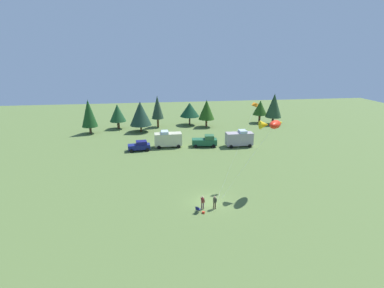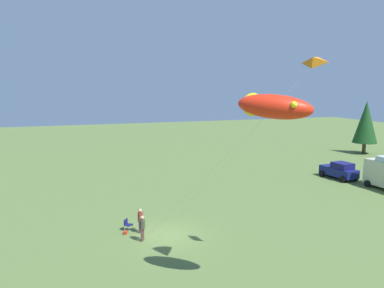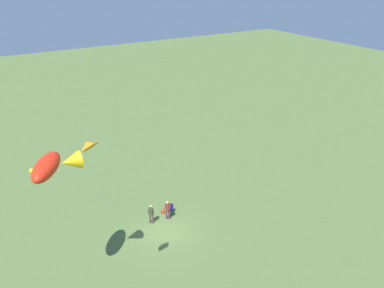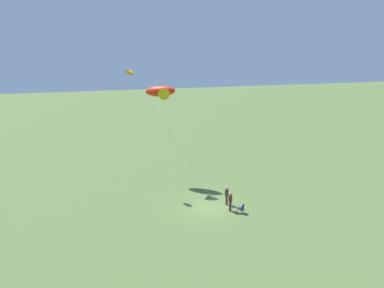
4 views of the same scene
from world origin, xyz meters
The scene contains 7 objects.
ground_plane centered at (0.00, 0.00, 0.00)m, with size 160.00×160.00×0.00m, color #546B36.
person_kite_flyer centered at (0.35, -1.79, 1.02)m, with size 0.52×0.49×1.74m.
folding_chair centered at (-1.84, -2.44, 0.49)m, with size 0.68×0.68×0.82m.
person_spectator centered at (-1.13, -1.64, 1.02)m, with size 0.53×0.51×1.74m.
backpack_on_grass centered at (-1.20, -2.69, 0.11)m, with size 0.32×0.22×0.22m, color red.
kite_large_fish centered at (8.85, 2.58, 9.31)m, with size 10.53×6.21×10.00m.
kite_delta_orange centered at (7.58, 5.61, 11.43)m, with size 7.67×7.14×11.83m.
Camera 3 is at (14.48, 27.54, 20.91)m, focal length 42.00 mm.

